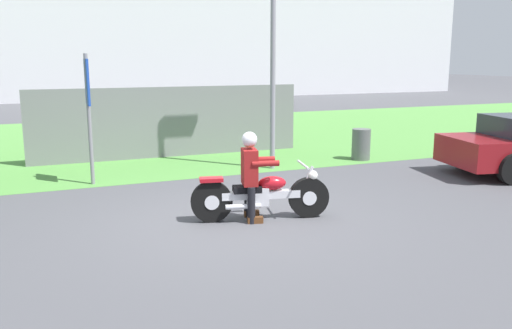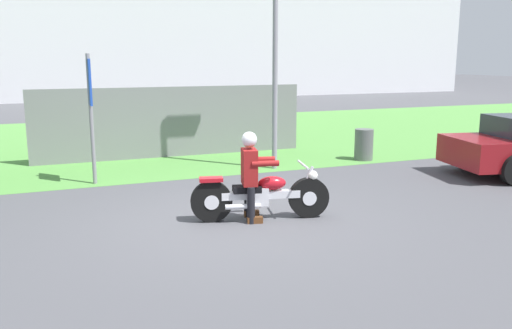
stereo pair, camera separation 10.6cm
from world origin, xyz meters
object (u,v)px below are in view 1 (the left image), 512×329
object	(u,v)px
streetlight_pole	(278,7)
trash_can	(361,144)
sign_banner	(88,99)
rider_lead	(251,169)
motorcycle_lead	(261,195)

from	to	relation	value
streetlight_pole	trash_can	world-z (taller)	streetlight_pole
sign_banner	streetlight_pole	bearing A→B (deg)	0.80
trash_can	sign_banner	size ratio (longest dim) A/B	0.30
streetlight_pole	rider_lead	bearing A→B (deg)	-120.47
motorcycle_lead	sign_banner	world-z (taller)	sign_banner
streetlight_pole	sign_banner	world-z (taller)	streetlight_pole
motorcycle_lead	sign_banner	xyz separation A→B (m)	(-2.21, 3.53, 1.33)
streetlight_pole	trash_can	bearing A→B (deg)	3.13
streetlight_pole	sign_banner	size ratio (longest dim) A/B	2.23
motorcycle_lead	rider_lead	bearing A→B (deg)	179.18
trash_can	rider_lead	bearing A→B (deg)	-140.56
rider_lead	motorcycle_lead	bearing A→B (deg)	-0.82
rider_lead	streetlight_pole	size ratio (longest dim) A/B	0.24
rider_lead	trash_can	size ratio (longest dim) A/B	1.80
motorcycle_lead	rider_lead	world-z (taller)	rider_lead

